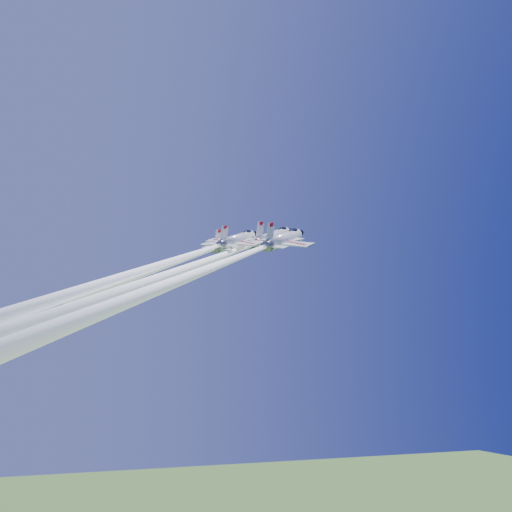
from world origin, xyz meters
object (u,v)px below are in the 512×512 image
object	(u,v)px
jet_lead	(207,261)
jet_right	(216,266)
jet_slot	(166,263)
jet_left	(188,258)

from	to	relation	value
jet_lead	jet_right	xyz separation A→B (m)	(-0.83, -7.26, -2.05)
jet_right	jet_lead	bearing A→B (deg)	125.53
jet_right	jet_slot	size ratio (longest dim) A/B	1.14
jet_left	jet_lead	bearing A→B (deg)	-30.59
jet_lead	jet_slot	distance (m)	9.02
jet_lead	jet_left	xyz separation A→B (m)	(-1.61, 5.15, 1.37)
jet_left	jet_slot	world-z (taller)	jet_slot
jet_right	jet_left	bearing A→B (deg)	135.65
jet_left	jet_slot	distance (m)	12.30
jet_slot	jet_lead	bearing A→B (deg)	80.28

